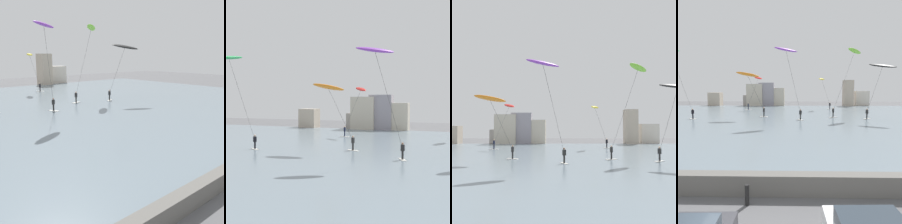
# 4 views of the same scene
# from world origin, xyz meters

# --- Properties ---
(water_bay) EXTENTS (84.00, 52.00, 0.10)m
(water_bay) POSITION_xyz_m (0.00, 31.25, 0.05)
(water_bay) COLOR slate
(water_bay) RESTS_ON ground
(far_shore_buildings) EXTENTS (46.05, 4.58, 7.32)m
(far_shore_buildings) POSITION_xyz_m (-2.92, 57.70, 2.76)
(far_shore_buildings) COLOR #B7A893
(far_shore_buildings) RESTS_ON ground
(kitesurfer_red) EXTENTS (4.19, 2.66, 7.74)m
(kitesurfer_red) POSITION_xyz_m (-7.39, 44.84, 6.52)
(kitesurfer_red) COLOR silver
(kitesurfer_red) RESTS_ON water_bay
(kitesurfer_green) EXTENTS (3.65, 4.33, 10.69)m
(kitesurfer_green) POSITION_xyz_m (-16.67, 26.93, 9.73)
(kitesurfer_green) COLOR silver
(kitesurfer_green) RESTS_ON water_bay
(kitesurfer_orange) EXTENTS (4.95, 2.54, 7.67)m
(kitesurfer_orange) POSITION_xyz_m (-6.14, 30.11, 6.66)
(kitesurfer_orange) COLOR silver
(kitesurfer_orange) RESTS_ON water_bay
(kitesurfer_purple) EXTENTS (4.34, 4.55, 10.48)m
(kitesurfer_purple) POSITION_xyz_m (0.22, 25.57, 9.36)
(kitesurfer_purple) COLOR silver
(kitesurfer_purple) RESTS_ON water_bay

